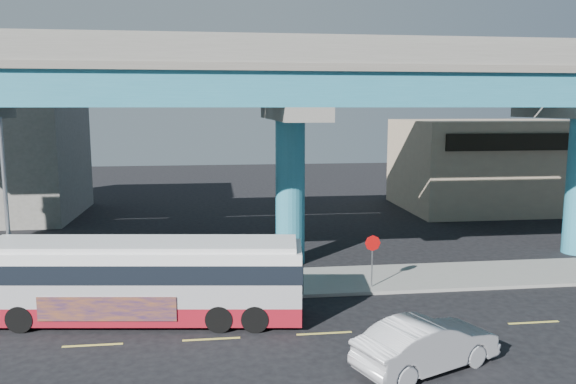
{
  "coord_description": "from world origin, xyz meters",
  "views": [
    {
      "loc": [
        -3.71,
        -19.04,
        8.0
      ],
      "look_at": [
        -0.75,
        4.0,
        4.49
      ],
      "focal_mm": 35.0,
      "sensor_mm": 36.0,
      "label": 1
    }
  ],
  "objects": [
    {
      "name": "ground",
      "position": [
        0.0,
        0.0,
        0.0
      ],
      "size": [
        120.0,
        120.0,
        0.0
      ],
      "primitive_type": "plane",
      "color": "black",
      "rests_on": "ground"
    },
    {
      "name": "sidewalk",
      "position": [
        0.0,
        5.5,
        0.07
      ],
      "size": [
        70.0,
        4.0,
        0.15
      ],
      "primitive_type": "cube",
      "color": "gray",
      "rests_on": "ground"
    },
    {
      "name": "lane_markings",
      "position": [
        -0.0,
        -0.3,
        0.01
      ],
      "size": [
        58.0,
        0.12,
        0.01
      ],
      "color": "#D8C64C",
      "rests_on": "ground"
    },
    {
      "name": "viaduct",
      "position": [
        -0.0,
        9.11,
        9.14
      ],
      "size": [
        52.0,
        12.4,
        11.7
      ],
      "color": "teal",
      "rests_on": "ground"
    },
    {
      "name": "building_beige",
      "position": [
        18.0,
        22.98,
        3.51
      ],
      "size": [
        14.0,
        10.23,
        7.0
      ],
      "color": "tan",
      "rests_on": "ground"
    },
    {
      "name": "transit_bus",
      "position": [
        -6.51,
        1.82,
        1.68
      ],
      "size": [
        12.18,
        4.06,
        3.07
      ],
      "rotation": [
        0.0,
        0.0,
        -0.13
      ],
      "color": "maroon",
      "rests_on": "ground"
    },
    {
      "name": "sedan",
      "position": [
        2.62,
        -3.34,
        0.79
      ],
      "size": [
        5.07,
        5.97,
        1.58
      ],
      "primitive_type": "imported",
      "rotation": [
        0.0,
        0.0,
        1.97
      ],
      "color": "silver",
      "rests_on": "ground"
    },
    {
      "name": "parked_car",
      "position": [
        -11.33,
        5.73,
        0.88
      ],
      "size": [
        2.06,
        4.41,
        1.45
      ],
      "primitive_type": "imported",
      "rotation": [
        0.0,
        0.0,
        1.53
      ],
      "color": "#2D2D32",
      "rests_on": "sidewalk"
    },
    {
      "name": "stop_sign",
      "position": [
        3.0,
        4.18,
        1.81
      ],
      "size": [
        0.7,
        0.09,
        2.33
      ],
      "rotation": [
        0.0,
        0.0,
        -0.34
      ],
      "color": "gray",
      "rests_on": "sidewalk"
    }
  ]
}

